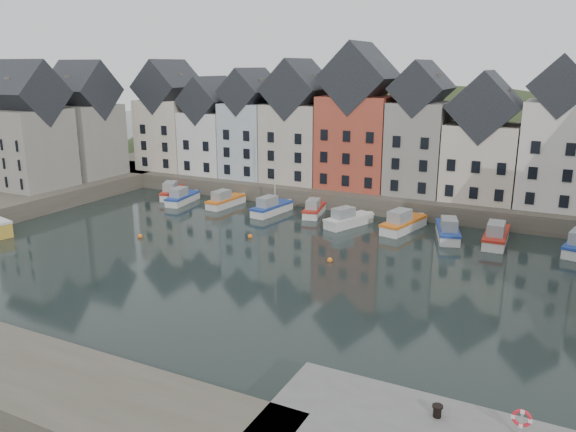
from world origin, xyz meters
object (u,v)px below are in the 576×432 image
Objects in this scene: boat_d at (271,207)px; mooring_bollard at (437,410)px; boat_a at (172,192)px; life_ring_post at (522,419)px.

boat_d is 21.39× the size of mooring_bollard.
life_ring_post is (45.93, -35.55, 2.14)m from boat_a.
boat_a is at bearing -178.14° from boat_d.
boat_d reaches higher than boat_a.
boat_d is at bearing 128.13° from mooring_bollard.
boat_a is at bearing 140.02° from mooring_bollard.
life_ring_post is at bearing -62.58° from boat_a.
boat_d is at bearing -30.65° from boat_a.
life_ring_post is at bearing 2.37° from mooring_bollard.
boat_d is at bearing 131.59° from life_ring_post.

